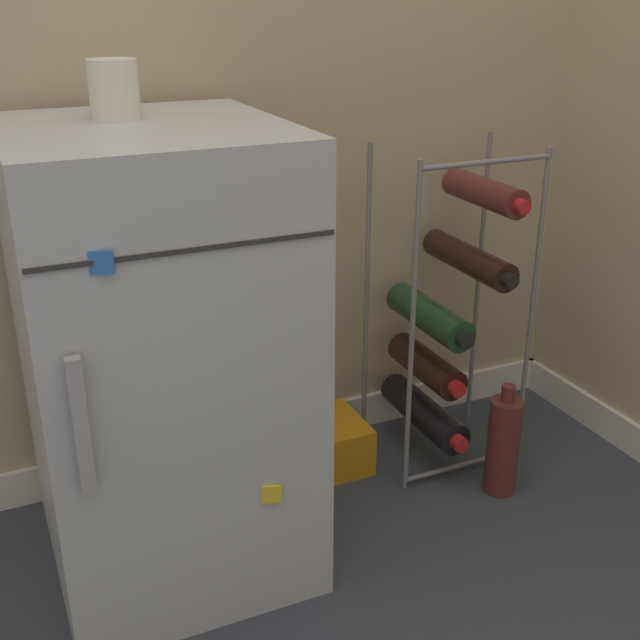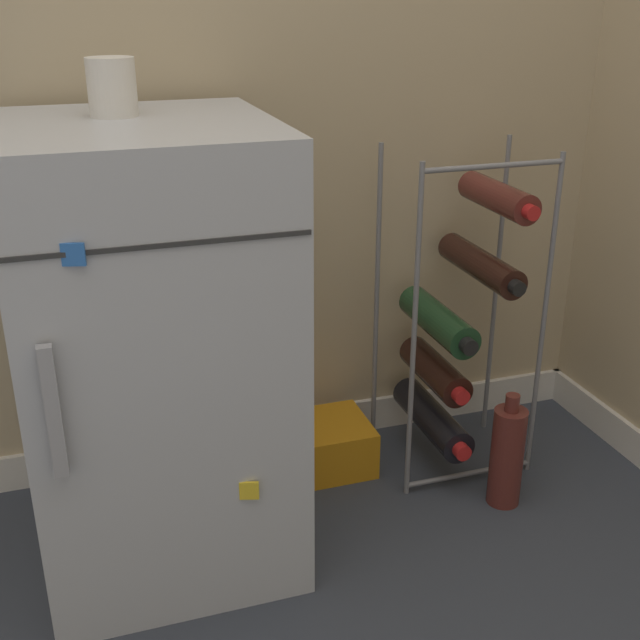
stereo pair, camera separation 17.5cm
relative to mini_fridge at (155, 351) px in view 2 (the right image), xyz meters
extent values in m
plane|color=#333842|center=(0.20, -0.30, -0.45)|extent=(14.00, 14.00, 0.00)
cube|color=silver|center=(0.20, 0.30, -0.41)|extent=(6.95, 0.01, 0.09)
cube|color=#B7BABF|center=(0.00, 0.00, 0.00)|extent=(0.50, 0.54, 0.90)
cube|color=#2D2D2D|center=(0.00, -0.27, 0.30)|extent=(0.49, 0.00, 0.01)
cube|color=#9E9EA3|center=(-0.19, -0.29, 0.05)|extent=(0.02, 0.02, 0.23)
cube|color=yellow|center=(0.12, -0.27, -0.18)|extent=(0.04, 0.02, 0.04)
cube|color=blue|center=(-0.13, -0.27, 0.30)|extent=(0.04, 0.02, 0.04)
cylinder|color=slate|center=(0.56, -0.01, -0.05)|extent=(0.01, 0.01, 0.80)
cylinder|color=slate|center=(0.89, -0.01, -0.05)|extent=(0.01, 0.01, 0.80)
cylinder|color=slate|center=(0.56, 0.21, -0.05)|extent=(0.01, 0.01, 0.80)
cylinder|color=slate|center=(0.89, 0.21, -0.05)|extent=(0.01, 0.01, 0.80)
cylinder|color=slate|center=(0.73, -0.01, -0.43)|extent=(0.33, 0.01, 0.01)
cylinder|color=slate|center=(0.73, -0.01, 0.33)|extent=(0.33, 0.01, 0.01)
cylinder|color=black|center=(0.67, 0.10, -0.33)|extent=(0.08, 0.30, 0.08)
cylinder|color=red|center=(0.67, -0.06, -0.33)|extent=(0.04, 0.02, 0.04)
cylinder|color=black|center=(0.67, 0.10, -0.19)|extent=(0.08, 0.25, 0.08)
cylinder|color=red|center=(0.67, -0.04, -0.19)|extent=(0.04, 0.02, 0.04)
cylinder|color=#19381E|center=(0.68, 0.10, -0.06)|extent=(0.08, 0.29, 0.08)
cylinder|color=black|center=(0.68, -0.05, -0.06)|extent=(0.04, 0.02, 0.04)
cylinder|color=black|center=(0.78, 0.10, 0.07)|extent=(0.07, 0.31, 0.07)
cylinder|color=black|center=(0.78, -0.07, 0.07)|extent=(0.03, 0.02, 0.03)
cylinder|color=#56231E|center=(0.81, 0.10, 0.23)|extent=(0.07, 0.26, 0.07)
cylinder|color=red|center=(0.81, -0.04, 0.23)|extent=(0.03, 0.02, 0.03)
cube|color=orange|center=(0.41, 0.16, -0.39)|extent=(0.22, 0.20, 0.12)
cylinder|color=silver|center=(-0.03, 0.07, 0.50)|extent=(0.09, 0.09, 0.10)
cylinder|color=#56231E|center=(0.76, -0.11, -0.33)|extent=(0.08, 0.08, 0.24)
cylinder|color=#56231E|center=(0.76, -0.11, -0.19)|extent=(0.03, 0.03, 0.04)
camera|label=1|loc=(-0.30, -1.42, 0.67)|focal=45.00mm
camera|label=2|loc=(-0.14, -1.48, 0.67)|focal=45.00mm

